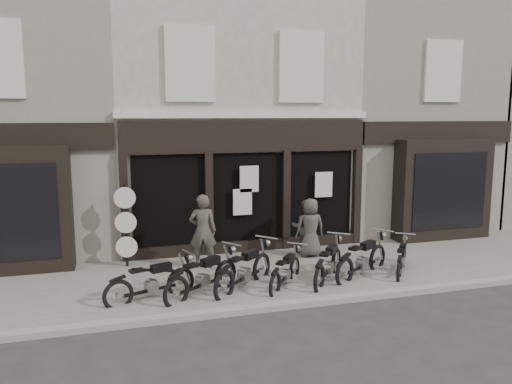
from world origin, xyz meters
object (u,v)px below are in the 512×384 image
object	(u,v)px
motorcycle_3	(286,274)
motorcycle_4	(328,267)
motorcycle_0	(152,285)
man_right	(310,228)
motorcycle_2	(245,273)
man_left	(203,231)
motorcycle_5	(362,262)
advert_sign_post	(126,229)
motorcycle_1	(203,280)
man_centre	(305,227)
motorcycle_6	(402,261)

from	to	relation	value
motorcycle_3	motorcycle_4	distance (m)	1.13
motorcycle_0	motorcycle_3	distance (m)	3.08
motorcycle_0	man_right	bearing A→B (deg)	5.25
motorcycle_2	man_left	xyz separation A→B (m)	(-0.65, 1.73, 0.65)
motorcycle_5	advert_sign_post	distance (m)	6.10
motorcycle_2	man_left	bearing A→B (deg)	68.80
motorcycle_1	advert_sign_post	bearing A→B (deg)	86.96
man_centre	man_right	world-z (taller)	man_right
motorcycle_4	advert_sign_post	distance (m)	5.27
motorcycle_2	motorcycle_5	xyz separation A→B (m)	(3.03, 0.01, 0.00)
motorcycle_2	advert_sign_post	distance (m)	3.54
motorcycle_4	motorcycle_5	distance (m)	0.95
motorcycle_5	advert_sign_post	world-z (taller)	advert_sign_post
motorcycle_0	motorcycle_4	world-z (taller)	motorcycle_4
motorcycle_5	man_right	world-z (taller)	man_right
motorcycle_6	motorcycle_2	bearing A→B (deg)	127.18
man_left	advert_sign_post	xyz separation A→B (m)	(-1.90, 0.63, 0.03)
motorcycle_0	motorcycle_4	size ratio (longest dim) A/B	1.10
motorcycle_5	man_left	world-z (taller)	man_left
man_left	motorcycle_6	bearing A→B (deg)	172.33
man_left	man_centre	world-z (taller)	man_left
motorcycle_4	motorcycle_0	bearing A→B (deg)	130.87
motorcycle_5	man_centre	xyz separation A→B (m)	(-0.66, 2.21, 0.45)
man_right	man_centre	bearing A→B (deg)	-79.96
motorcycle_2	motorcycle_4	distance (m)	2.08
man_left	man_right	bearing A→B (deg)	-164.70
man_right	man_left	bearing A→B (deg)	6.67
motorcycle_1	motorcycle_5	world-z (taller)	motorcycle_5
motorcycle_0	man_centre	xyz separation A→B (m)	(4.50, 2.36, 0.49)
motorcycle_3	man_left	size ratio (longest dim) A/B	0.83
motorcycle_5	advert_sign_post	bearing A→B (deg)	125.64
motorcycle_3	advert_sign_post	size ratio (longest dim) A/B	0.70
motorcycle_3	advert_sign_post	distance (m)	4.37
motorcycle_0	motorcycle_6	bearing A→B (deg)	-17.66
motorcycle_6	man_left	world-z (taller)	man_left
motorcycle_0	motorcycle_2	bearing A→B (deg)	-15.17
motorcycle_2	advert_sign_post	xyz separation A→B (m)	(-2.55, 2.36, 0.68)
man_left	motorcycle_0	bearing A→B (deg)	64.01
man_left	man_centre	distance (m)	3.07
motorcycle_5	motorcycle_2	bearing A→B (deg)	148.66
man_right	advert_sign_post	world-z (taller)	advert_sign_post
motorcycle_5	motorcycle_6	world-z (taller)	motorcycle_5
motorcycle_1	motorcycle_3	distance (m)	1.96
motorcycle_1	motorcycle_3	bearing A→B (deg)	-33.45
motorcycle_5	man_right	distance (m)	2.04
motorcycle_2	man_right	world-z (taller)	man_right
man_centre	motorcycle_6	bearing A→B (deg)	147.74
motorcycle_6	man_right	world-z (taller)	man_right
advert_sign_post	motorcycle_1	bearing A→B (deg)	-48.63
motorcycle_6	man_centre	bearing A→B (deg)	75.58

